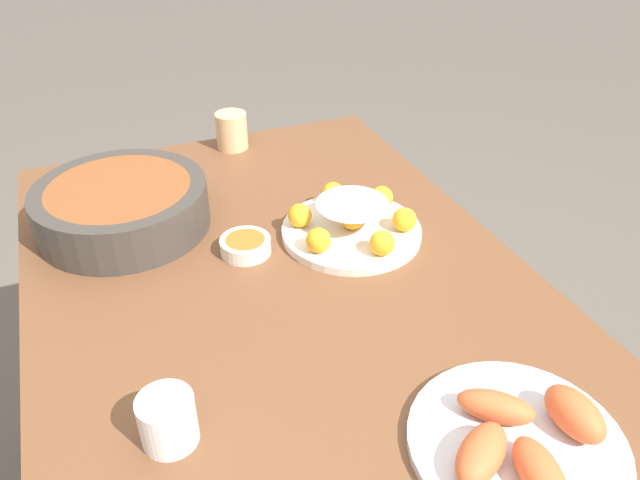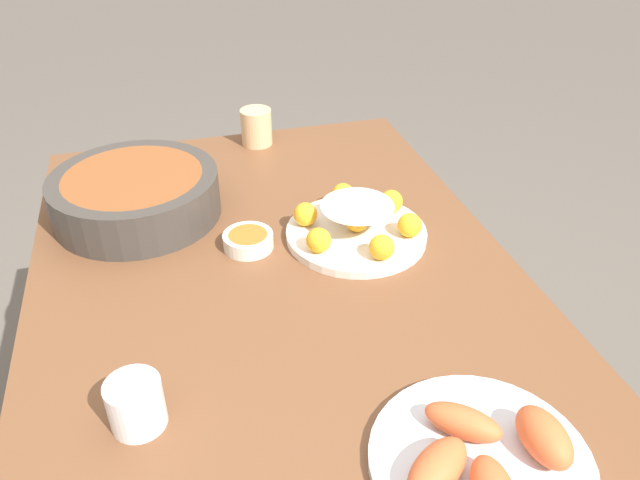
# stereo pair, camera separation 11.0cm
# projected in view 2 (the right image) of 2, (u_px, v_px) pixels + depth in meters

# --- Properties ---
(dining_table) EXTENTS (1.24, 0.84, 0.73)m
(dining_table) POSITION_uv_depth(u_px,v_px,m) (282.00, 327.00, 1.13)
(dining_table) COLOR brown
(dining_table) RESTS_ON ground_plane
(cake_plate) EXTENTS (0.27, 0.27, 0.08)m
(cake_plate) POSITION_uv_depth(u_px,v_px,m) (357.00, 225.00, 1.17)
(cake_plate) COLOR silver
(cake_plate) RESTS_ON dining_table
(serving_bowl) EXTENTS (0.33, 0.33, 0.09)m
(serving_bowl) POSITION_uv_depth(u_px,v_px,m) (136.00, 194.00, 1.22)
(serving_bowl) COLOR #3D3833
(serving_bowl) RESTS_ON dining_table
(sauce_bowl) EXTENTS (0.09, 0.09, 0.03)m
(sauce_bowl) POSITION_uv_depth(u_px,v_px,m) (248.00, 240.00, 1.15)
(sauce_bowl) COLOR silver
(sauce_bowl) RESTS_ON dining_table
(seafood_platter) EXTENTS (0.27, 0.27, 0.06)m
(seafood_platter) POSITION_uv_depth(u_px,v_px,m) (484.00, 459.00, 0.75)
(seafood_platter) COLOR silver
(seafood_platter) RESTS_ON dining_table
(cup_near) EXTENTS (0.07, 0.07, 0.09)m
(cup_near) POSITION_uv_depth(u_px,v_px,m) (256.00, 127.00, 1.50)
(cup_near) COLOR #DBB27F
(cup_near) RESTS_ON dining_table
(cup_far) EXTENTS (0.07, 0.07, 0.07)m
(cup_far) POSITION_uv_depth(u_px,v_px,m) (136.00, 404.00, 0.80)
(cup_far) COLOR white
(cup_far) RESTS_ON dining_table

